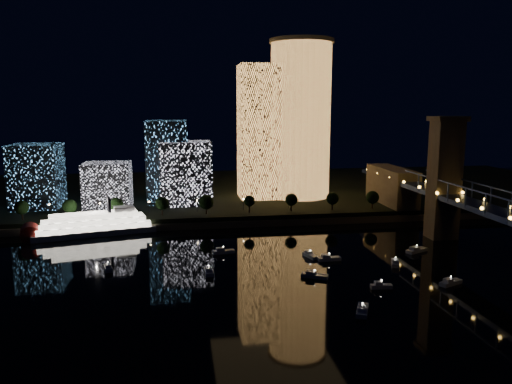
% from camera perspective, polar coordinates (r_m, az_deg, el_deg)
% --- Properties ---
extents(ground, '(520.00, 520.00, 0.00)m').
position_cam_1_polar(ground, '(153.15, 7.73, -10.97)').
color(ground, black).
rests_on(ground, ground).
extents(far_bank, '(420.00, 160.00, 5.00)m').
position_cam_1_polar(far_bank, '(304.38, -0.78, 0.09)').
color(far_bank, black).
rests_on(far_bank, ground).
extents(seawall, '(420.00, 6.00, 3.00)m').
position_cam_1_polar(seawall, '(229.12, 1.94, -3.44)').
color(seawall, '#6B5E4C').
rests_on(seawall, ground).
extents(tower_cylindrical, '(34.00, 34.00, 83.31)m').
position_cam_1_polar(tower_cylindrical, '(271.10, 5.11, 8.26)').
color(tower_cylindrical, '#EFA04C').
rests_on(tower_cylindrical, far_bank).
extents(tower_rectangular, '(22.12, 22.12, 70.39)m').
position_cam_1_polar(tower_rectangular, '(267.77, 0.44, 6.87)').
color(tower_rectangular, '#EFA04C').
rests_on(tower_rectangular, far_bank).
extents(midrise_blocks, '(95.85, 37.59, 41.65)m').
position_cam_1_polar(midrise_blocks, '(258.50, -13.89, 2.36)').
color(midrise_blocks, white).
rests_on(midrise_blocks, far_bank).
extents(riverboat, '(54.76, 23.26, 16.20)m').
position_cam_1_polar(riverboat, '(222.90, -18.59, -3.64)').
color(riverboat, silver).
rests_on(riverboat, ground).
extents(motorboats, '(118.47, 65.70, 2.78)m').
position_cam_1_polar(motorboats, '(169.40, 7.41, -8.60)').
color(motorboats, silver).
rests_on(motorboats, ground).
extents(esplanade_trees, '(166.24, 6.78, 8.89)m').
position_cam_1_polar(esplanade_trees, '(229.44, -6.44, -1.19)').
color(esplanade_trees, black).
rests_on(esplanade_trees, far_bank).
extents(street_lamps, '(132.70, 0.70, 5.65)m').
position_cam_1_polar(street_lamps, '(235.56, -6.75, -1.26)').
color(street_lamps, black).
rests_on(street_lamps, far_bank).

